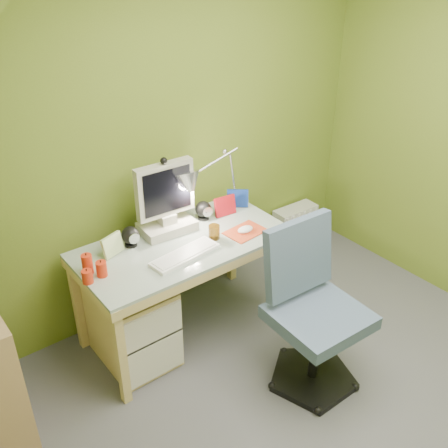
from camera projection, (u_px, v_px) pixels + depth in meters
floor at (336, 432)px, 2.85m from camera, size 3.20×3.20×0.01m
wall_back at (167, 140)px, 3.35m from camera, size 3.20×0.01×2.40m
slope_ceiling at (156, 163)px, 1.40m from camera, size 1.10×3.20×1.10m
desk at (185, 288)px, 3.39m from camera, size 1.31×0.66×0.70m
monitor at (165, 194)px, 3.21m from camera, size 0.39×0.24×0.52m
speaker_left at (130, 236)px, 3.15m from camera, size 0.11×0.11×0.13m
speaker_right at (203, 210)px, 3.43m from camera, size 0.13×0.13×0.13m
keyboard at (185, 255)px, 3.07m from camera, size 0.45×0.19×0.02m
mousepad at (245, 232)px, 3.32m from camera, size 0.26×0.20×0.01m
mouse at (245, 229)px, 3.31m from camera, size 0.12×0.09×0.04m
amber_tumbler at (214, 232)px, 3.23m from camera, size 0.08×0.08×0.09m
candle_cluster at (90, 267)px, 2.87m from camera, size 0.19×0.17×0.12m
photo_frame_red at (225, 206)px, 3.48m from camera, size 0.15×0.04×0.13m
photo_frame_blue at (238, 198)px, 3.59m from camera, size 0.13×0.11×0.12m
photo_frame_green at (112, 245)px, 3.07m from camera, size 0.14×0.07×0.12m
desk_lamp at (223, 166)px, 3.41m from camera, size 0.62×0.28×0.66m
task_chair at (319, 314)px, 2.92m from camera, size 0.58×0.58×1.01m
radiator at (294, 228)px, 4.38m from camera, size 0.38×0.16×0.38m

